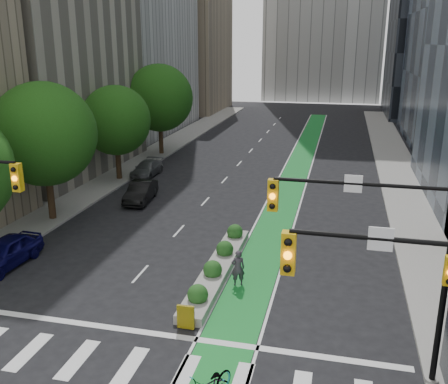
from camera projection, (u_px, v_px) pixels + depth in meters
The scene contains 16 objects.
ground at pixel (140, 351), 18.48m from camera, with size 160.00×160.00×0.00m, color black.
sidewalk_left at pixel (126, 170), 44.36m from camera, with size 3.60×90.00×0.15m, color gray.
sidewalk_right at pixel (405, 187), 39.11m from camera, with size 3.60×90.00×0.15m, color gray.
bike_lane_paint at pixel (298, 167), 45.75m from camera, with size 2.20×70.00×0.01m, color #167E2C.
building_tan_far at pixel (179, 29), 80.64m from camera, with size 14.00×16.00×26.00m, color tan.
building_dark_end at pixel (442, 21), 73.31m from camera, with size 14.00×18.00×28.00m, color black.
tree_mid at pixel (44, 134), 30.49m from camera, with size 6.40×6.40×8.78m.
tree_midfar at pixel (116, 120), 39.98m from camera, with size 5.60×5.60×7.76m.
tree_far at pixel (159, 98), 49.08m from camera, with size 6.60×6.60×9.00m.
signal_right at pixel (398, 248), 15.60m from camera, with size 5.82×0.51×7.20m.
signal_far_right at pixel (430, 328), 11.35m from camera, with size 4.82×0.51×7.20m.
median_planter at pixel (218, 266), 24.66m from camera, with size 1.20×10.26×1.10m.
cyclist at pixel (238, 268), 23.25m from camera, with size 0.64×0.42×1.76m, color #38323C.
parked_car_left_near at pixel (5, 252), 25.29m from camera, with size 1.79×4.45×1.52m, color #0F0D4F.
parked_car_left_mid at pixel (141, 192), 35.64m from camera, with size 1.50×4.30×1.42m, color black.
parked_car_left_far at pixel (147, 169), 42.52m from camera, with size 1.75×4.30×1.25m, color #515355.
Camera 1 is at (6.73, -14.83, 10.99)m, focal length 40.00 mm.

